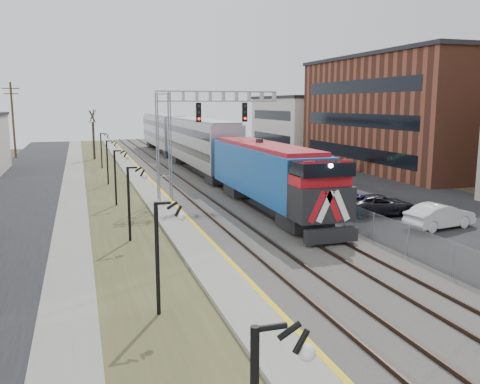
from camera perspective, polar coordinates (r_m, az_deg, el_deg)
name	(u,v)px	position (r m, az deg, el deg)	size (l,w,h in m)	color
street_west	(14,195)	(44.50, -24.02, -0.29)	(7.00, 120.00, 0.04)	black
sidewalk	(73,192)	(44.20, -18.22, 0.04)	(2.00, 120.00, 0.08)	gray
grass_median	(110,190)	(44.25, -14.34, 0.22)	(4.00, 120.00, 0.06)	#414625
platform	(146,187)	(44.50, -10.49, 0.54)	(2.00, 120.00, 0.24)	gray
ballast_bed	(203,185)	(45.37, -4.22, 0.83)	(8.00, 120.00, 0.20)	#595651
parking_lot	(324,180)	(49.51, 9.42, 1.39)	(16.00, 120.00, 0.04)	black
platform_edge	(156,185)	(44.59, -9.38, 0.75)	(0.24, 120.00, 0.01)	gold
track_near	(180,184)	(44.93, -6.70, 0.93)	(1.58, 120.00, 0.15)	#2D2119
track_far	(219,182)	(45.71, -2.39, 1.14)	(1.58, 120.00, 0.15)	#2D2119
train	(191,144)	(56.48, -5.48, 5.44)	(3.00, 63.05, 5.33)	#134FA0
signal_gantry	(187,126)	(37.40, -5.99, 7.33)	(9.00, 1.07, 8.15)	gray
lampposts	(128,204)	(27.49, -12.42, -1.30)	(0.14, 62.14, 4.00)	black
fence	(247,175)	(46.41, 0.82, 1.93)	(0.04, 120.00, 1.60)	gray
buildings_east	(477,113)	(53.88, 25.07, 8.00)	(16.00, 76.00, 15.00)	#A59D85
bare_trees	(2,157)	(48.15, -25.12, 3.57)	(12.30, 42.30, 5.95)	#382D23
car_lot_b	(440,216)	(31.85, 21.52, -2.58)	(1.55, 4.43, 1.46)	silver
car_lot_c	(380,205)	(34.37, 15.47, -1.46)	(2.23, 4.83, 1.34)	black
car_lot_d	(347,199)	(36.30, 11.87, -0.76)	(1.82, 4.48, 1.30)	navy
car_lot_e	(278,175)	(46.14, 4.29, 1.86)	(1.89, 4.71, 1.60)	gray
car_lot_f	(261,164)	(55.96, 2.42, 3.20)	(1.51, 4.34, 1.43)	#0D441F
car_lot_g	(264,161)	(58.66, 2.67, 3.44)	(2.15, 4.66, 1.30)	#A92E0D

